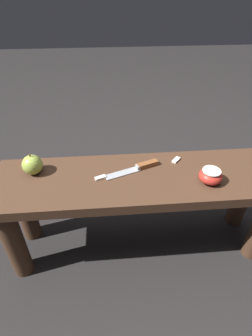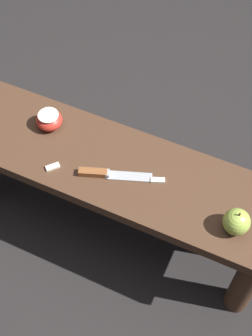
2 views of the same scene
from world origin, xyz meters
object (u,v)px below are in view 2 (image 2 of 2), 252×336
Objects in this scene: wooden_bench at (113,181)px; apple_cut at (49,120)px; knife at (104,174)px; apple_whole at (237,222)px.

apple_cut is at bearing -12.03° from wooden_bench.
wooden_bench is 0.12m from knife.
knife is at bearing -1.15° from apple_whole.
apple_whole is at bearing 170.53° from apple_cut.
knife is 2.52× the size of apple_whole.
apple_cut reaches higher than wooden_bench.
knife reaches higher than wooden_bench.
apple_whole reaches higher than knife.
wooden_bench is 12.97× the size of apple_whole.
apple_whole reaches higher than apple_cut.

